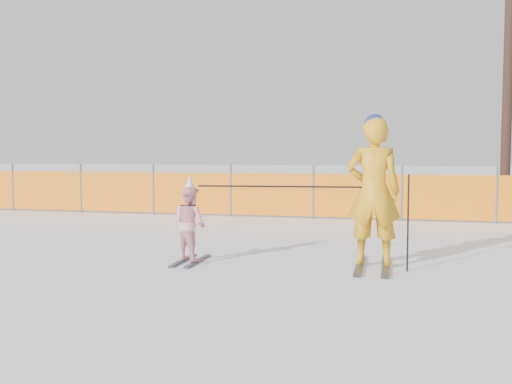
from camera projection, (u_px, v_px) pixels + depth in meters
The scene contains 5 objects.
ground at pixel (247, 271), 7.46m from camera, with size 120.00×120.00×0.00m, color white.
adult at pixel (373, 191), 7.64m from camera, with size 0.73×1.45×2.06m.
child at pixel (190, 222), 8.03m from camera, with size 0.64×0.97×1.23m.
ski_poles at pixel (324, 199), 7.66m from camera, with size 2.86×0.23×1.27m.
safety_fence at pixel (170, 192), 14.09m from camera, with size 17.01×0.06×1.25m.
Camera 1 is at (1.80, -7.15, 1.55)m, focal length 40.00 mm.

